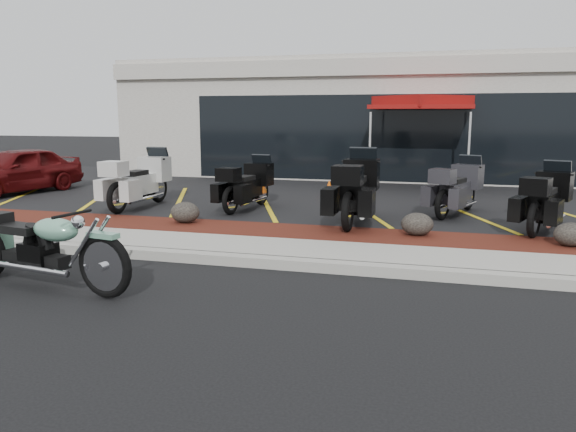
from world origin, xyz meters
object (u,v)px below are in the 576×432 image
(hero_cruiser, at_px, (104,257))
(parked_car, at_px, (15,170))
(traffic_cone, at_px, (329,188))
(popup_canopy, at_px, (422,104))
(touring_white, at_px, (158,175))

(hero_cruiser, xyz_separation_m, parked_car, (-6.98, 6.64, 0.23))
(traffic_cone, xyz_separation_m, popup_canopy, (2.10, 2.86, 2.12))
(hero_cruiser, xyz_separation_m, traffic_cone, (1.13, 8.20, -0.16))
(parked_car, xyz_separation_m, popup_canopy, (10.21, 4.41, 1.73))
(touring_white, xyz_separation_m, popup_canopy, (5.80, 4.88, 1.68))
(hero_cruiser, bearing_deg, parked_car, 146.35)
(hero_cruiser, relative_size, popup_canopy, 0.89)
(touring_white, distance_m, popup_canopy, 7.77)
(hero_cruiser, bearing_deg, traffic_cone, 92.11)
(touring_white, relative_size, traffic_cone, 5.28)
(traffic_cone, bearing_deg, hero_cruiser, -97.83)
(hero_cruiser, bearing_deg, popup_canopy, 83.65)
(traffic_cone, height_order, popup_canopy, popup_canopy)
(popup_canopy, bearing_deg, parked_car, -169.99)
(hero_cruiser, xyz_separation_m, popup_canopy, (3.23, 11.05, 1.96))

